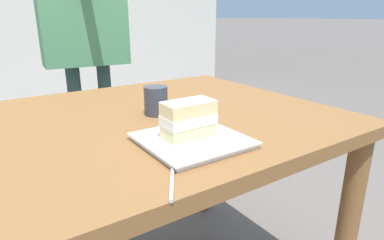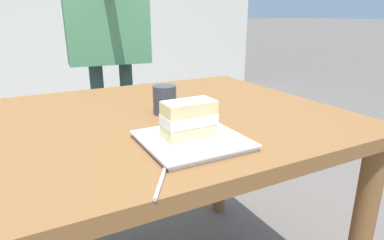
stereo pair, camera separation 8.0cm
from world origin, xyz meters
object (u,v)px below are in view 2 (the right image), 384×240
at_px(cake_slice, 189,119).
at_px(diner_person, 107,15).
at_px(coffee_cup, 165,99).
at_px(dessert_plate, 192,141).
at_px(patio_table, 160,146).
at_px(dessert_fork, 163,173).

xyz_separation_m(cake_slice, diner_person, (0.11, 1.17, 0.24)).
bearing_deg(coffee_cup, cake_slice, -100.52).
bearing_deg(dessert_plate, diner_person, 84.83).
xyz_separation_m(patio_table, dessert_plate, (-0.03, -0.28, 0.12)).
relative_size(dessert_plate, diner_person, 0.15).
xyz_separation_m(patio_table, dessert_fork, (-0.16, -0.40, 0.12)).
bearing_deg(cake_slice, coffee_cup, 79.48).
height_order(coffee_cup, diner_person, diner_person).
xyz_separation_m(dessert_plate, coffee_cup, (0.05, 0.27, 0.04)).
bearing_deg(dessert_fork, cake_slice, 46.20).
distance_m(dessert_plate, cake_slice, 0.06).
height_order(patio_table, coffee_cup, coffee_cup).
relative_size(dessert_fork, diner_person, 0.10).
height_order(patio_table, diner_person, diner_person).
relative_size(patio_table, dessert_plate, 4.75).
distance_m(patio_table, cake_slice, 0.32).
relative_size(patio_table, dessert_fork, 7.57).
height_order(dessert_fork, coffee_cup, coffee_cup).
distance_m(patio_table, dessert_fork, 0.44).
bearing_deg(dessert_plate, patio_table, 84.85).
relative_size(dessert_plate, coffee_cup, 2.65).
bearing_deg(patio_table, dessert_fork, -111.24).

